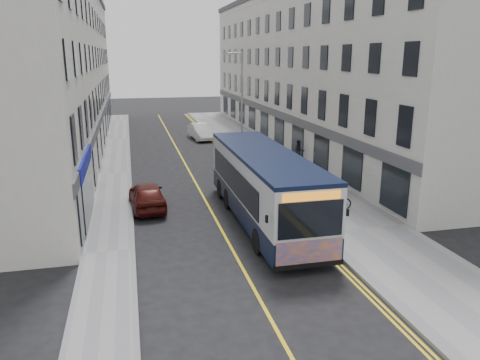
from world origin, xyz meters
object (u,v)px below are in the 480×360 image
city_bus (264,184)px  car_maroon (147,195)px  bicycle (336,202)px  car_white (201,132)px  streetlamp (241,103)px  pedestrian_near (265,150)px  pedestrian_far (299,152)px

city_bus → car_maroon: size_ratio=2.80×
bicycle → car_white: car_white is taller
streetlamp → city_bus: 13.43m
streetlamp → pedestrian_near: (1.68, -0.78, -3.43)m
bicycle → car_maroon: 9.70m
streetlamp → car_white: size_ratio=1.78×
bicycle → car_white: 22.98m
pedestrian_near → city_bus: bearing=-83.0°
pedestrian_near → pedestrian_far: (2.15, -1.34, 0.02)m
pedestrian_far → car_maroon: (-11.16, -7.58, -0.26)m
streetlamp → car_white: bearing=98.3°
car_maroon → pedestrian_far: bearing=-149.6°
city_bus → pedestrian_near: city_bus is taller
pedestrian_far → car_maroon: size_ratio=0.41×
streetlamp → car_maroon: 12.70m
city_bus → pedestrian_far: 12.42m
pedestrian_far → car_maroon: bearing=-146.7°
streetlamp → pedestrian_far: (3.83, -2.12, -3.40)m
bicycle → pedestrian_far: pedestrian_far is taller
pedestrian_far → car_white: bearing=112.5°
streetlamp → city_bus: (-2.01, -13.05, -2.51)m
streetlamp → pedestrian_far: bearing=-29.0°
city_bus → pedestrian_far: city_bus is taller
bicycle → pedestrian_near: pedestrian_near is taller
bicycle → city_bus: bearing=95.6°
car_white → streetlamp: bearing=-88.0°
car_white → pedestrian_far: bearing=-72.8°
pedestrian_far → car_white: size_ratio=0.38×
bicycle → pedestrian_near: size_ratio=1.04×
city_bus → pedestrian_near: (3.68, 12.27, -0.92)m
city_bus → bicycle: size_ratio=6.79×
streetlamp → city_bus: streetlamp is taller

